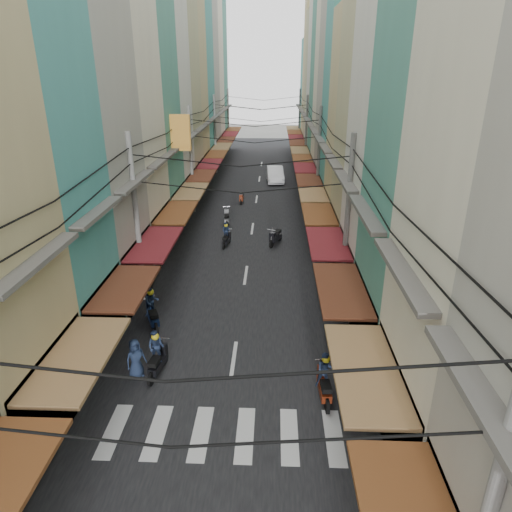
% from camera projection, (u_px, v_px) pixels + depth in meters
% --- Properties ---
extents(ground, '(160.00, 160.00, 0.00)m').
position_uv_depth(ground, '(238.00, 333.00, 19.99)').
color(ground, slate).
rests_on(ground, ground).
extents(road, '(10.00, 80.00, 0.02)m').
position_uv_depth(road, '(256.00, 206.00, 38.45)').
color(road, black).
rests_on(road, ground).
extents(sidewalk_left, '(3.00, 80.00, 0.06)m').
position_uv_depth(sidewalk_left, '(179.00, 204.00, 38.68)').
color(sidewalk_left, gray).
rests_on(sidewalk_left, ground).
extents(sidewalk_right, '(3.00, 80.00, 0.06)m').
position_uv_depth(sidewalk_right, '(333.00, 206.00, 38.21)').
color(sidewalk_right, gray).
rests_on(sidewalk_right, ground).
extents(crosswalk, '(7.55, 2.40, 0.01)m').
position_uv_depth(crosswalk, '(223.00, 434.00, 14.43)').
color(crosswalk, silver).
rests_on(crosswalk, ground).
extents(building_row_left, '(7.80, 67.67, 23.70)m').
position_uv_depth(building_row_left, '(141.00, 83.00, 31.84)').
color(building_row_left, silver).
rests_on(building_row_left, ground).
extents(building_row_right, '(7.80, 68.98, 22.59)m').
position_uv_depth(building_row_right, '(369.00, 89.00, 31.30)').
color(building_row_right, teal).
rests_on(building_row_right, ground).
extents(utility_poles, '(10.20, 66.13, 8.20)m').
position_uv_depth(utility_poles, '(253.00, 133.00, 31.34)').
color(utility_poles, slate).
rests_on(utility_poles, ground).
extents(white_car, '(5.47, 2.44, 1.89)m').
position_uv_depth(white_car, '(275.00, 182.00, 46.59)').
color(white_car, silver).
rests_on(white_car, ground).
extents(bicycle, '(1.80, 1.20, 1.16)m').
position_uv_depth(bicycle, '(370.00, 342.00, 19.30)').
color(bicycle, black).
rests_on(bicycle, ground).
extents(moving_scooters, '(7.70, 26.82, 1.92)m').
position_uv_depth(moving_scooters, '(224.00, 283.00, 23.41)').
color(moving_scooters, black).
rests_on(moving_scooters, ground).
extents(parked_scooters, '(12.70, 15.21, 1.00)m').
position_uv_depth(parked_scooters, '(343.00, 394.00, 15.50)').
color(parked_scooters, black).
rests_on(parked_scooters, ground).
extents(pedestrians, '(11.92, 26.01, 2.24)m').
position_uv_depth(pedestrians, '(159.00, 259.00, 24.96)').
color(pedestrians, '#271F2A').
rests_on(pedestrians, ground).
extents(market_umbrella, '(2.31, 2.31, 2.44)m').
position_uv_depth(market_umbrella, '(473.00, 404.00, 12.60)').
color(market_umbrella, '#B2B2B7').
rests_on(market_umbrella, ground).
extents(traffic_sign, '(0.10, 0.62, 2.83)m').
position_uv_depth(traffic_sign, '(406.00, 366.00, 14.38)').
color(traffic_sign, slate).
rests_on(traffic_sign, ground).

